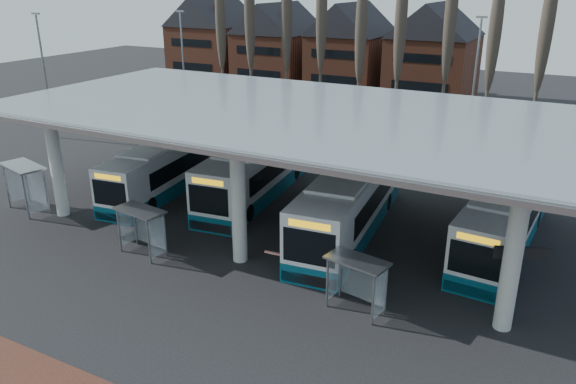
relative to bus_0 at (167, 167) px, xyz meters
The scene contains 16 objects.
ground 12.77m from the bus_0, 42.70° to the right, with size 140.00×140.00×0.00m, color black.
station_canopy 10.24m from the bus_0, ahead, with size 32.00×16.00×6.34m.
poplar_row 27.11m from the bus_0, 69.09° to the left, with size 45.10×1.10×14.50m.
townhouse_row 36.25m from the bus_0, 100.29° to the left, with size 36.80×10.30×12.25m.
lamp_post_a 16.42m from the bus_0, 122.93° to the left, with size 0.80×0.16×10.17m.
lamp_post_b 23.50m from the bus_0, 48.63° to the left, with size 0.80×0.16×10.17m.
lamp_post_d 17.95m from the bus_0, 162.07° to the left, with size 0.80×0.16×10.17m.
bus_0 is the anchor object (origin of this frame).
bus_1 5.90m from the bus_0, 18.42° to the left, with size 4.01×12.54×3.43m.
bus_2 12.73m from the bus_0, ahead, with size 3.96×12.90×3.53m.
bus_3 20.26m from the bus_0, ahead, with size 3.26×11.83×3.25m.
shelter_0 8.12m from the bus_0, 127.23° to the right, with size 3.26×2.20×2.77m.
shelter_1 8.99m from the bus_0, 58.05° to the right, with size 2.70×1.62×2.36m.
shelter_2 17.53m from the bus_0, 25.37° to the right, with size 2.68×1.68×2.32m.
info_sign_0 22.18m from the bus_0, 13.46° to the right, with size 1.98×0.89×3.11m.
barrier 13.32m from the bus_0, 27.39° to the right, with size 2.03×0.59×1.02m.
Camera 1 is at (13.25, -17.77, 12.72)m, focal length 35.00 mm.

